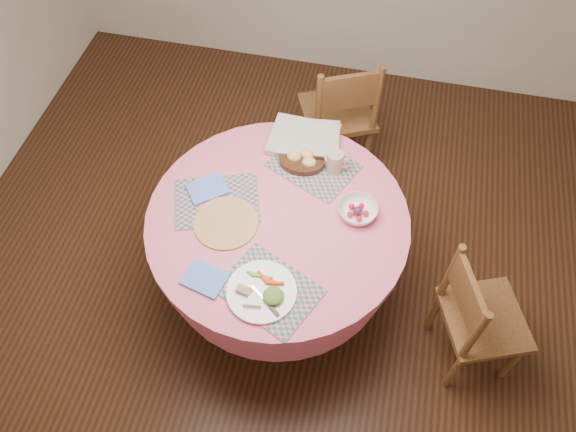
% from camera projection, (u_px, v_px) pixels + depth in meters
% --- Properties ---
extents(ground, '(4.00, 4.00, 0.00)m').
position_uv_depth(ground, '(280.00, 292.00, 3.23)').
color(ground, '#331C0F').
rests_on(ground, ground).
extents(room_envelope, '(4.01, 4.01, 2.71)m').
position_uv_depth(room_envelope, '(273.00, 49.00, 1.82)').
color(room_envelope, silver).
rests_on(room_envelope, ground).
extents(dining_table, '(1.24, 1.24, 0.75)m').
position_uv_depth(dining_table, '(278.00, 240.00, 2.77)').
color(dining_table, '#D7648A').
rests_on(dining_table, ground).
extents(chair_right, '(0.49, 0.50, 0.85)m').
position_uv_depth(chair_right, '(476.00, 317.00, 2.66)').
color(chair_right, brown).
rests_on(chair_right, ground).
extents(chair_back, '(0.55, 0.54, 0.90)m').
position_uv_depth(chair_back, '(340.00, 113.00, 3.40)').
color(chair_back, brown).
rests_on(chair_back, ground).
extents(placemat_front, '(0.49, 0.44, 0.01)m').
position_uv_depth(placemat_front, '(269.00, 290.00, 2.40)').
color(placemat_front, '#136D5D').
rests_on(placemat_front, dining_table).
extents(placemat_left, '(0.48, 0.41, 0.01)m').
position_uv_depth(placemat_left, '(217.00, 201.00, 2.67)').
color(placemat_left, '#136D5D').
rests_on(placemat_left, dining_table).
extents(placemat_back, '(0.49, 0.44, 0.01)m').
position_uv_depth(placemat_back, '(314.00, 166.00, 2.79)').
color(placemat_back, '#136D5D').
rests_on(placemat_back, dining_table).
extents(wicker_trivet, '(0.30, 0.30, 0.01)m').
position_uv_depth(wicker_trivet, '(226.00, 223.00, 2.59)').
color(wicker_trivet, '#956140').
rests_on(wicker_trivet, dining_table).
extents(napkin_near, '(0.21, 0.18, 0.01)m').
position_uv_depth(napkin_near, '(205.00, 278.00, 2.42)').
color(napkin_near, '#547ED8').
rests_on(napkin_near, dining_table).
extents(napkin_far, '(0.23, 0.22, 0.01)m').
position_uv_depth(napkin_far, '(207.00, 189.00, 2.70)').
color(napkin_far, '#547ED8').
rests_on(napkin_far, placemat_left).
extents(dinner_plate, '(0.30, 0.30, 0.05)m').
position_uv_depth(dinner_plate, '(263.00, 292.00, 2.37)').
color(dinner_plate, white).
rests_on(dinner_plate, placemat_front).
extents(bread_bowl, '(0.23, 0.23, 0.08)m').
position_uv_depth(bread_bowl, '(302.00, 160.00, 2.78)').
color(bread_bowl, black).
rests_on(bread_bowl, placemat_back).
extents(latte_mug, '(0.12, 0.08, 0.12)m').
position_uv_depth(latte_mug, '(335.00, 162.00, 2.73)').
color(latte_mug, tan).
rests_on(latte_mug, placemat_back).
extents(fruit_bowl, '(0.23, 0.23, 0.06)m').
position_uv_depth(fruit_bowl, '(358.00, 211.00, 2.60)').
color(fruit_bowl, white).
rests_on(fruit_bowl, dining_table).
extents(newspaper_stack, '(0.37, 0.29, 0.04)m').
position_uv_depth(newspaper_stack, '(304.00, 139.00, 2.87)').
color(newspaper_stack, silver).
rests_on(newspaper_stack, dining_table).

